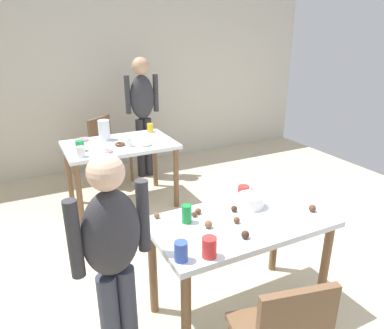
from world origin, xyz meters
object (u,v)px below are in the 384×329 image
object	(u,v)px
chair_far_table	(107,146)
pitcher_far	(104,130)
mixing_bowl	(251,201)
dining_table_far	(120,152)
soda_can	(187,214)
dining_table_near	(241,234)
person_adult_far	(142,107)
person_girl_near	(113,254)

from	to	relation	value
chair_far_table	pitcher_far	xyz separation A→B (m)	(-0.14, -0.53, 0.37)
chair_far_table	mixing_bowl	xyz separation A→B (m)	(0.38, -2.63, 0.30)
chair_far_table	mixing_bowl	size ratio (longest dim) A/B	4.67
dining_table_far	soda_can	size ratio (longest dim) A/B	9.71
dining_table_near	person_adult_far	bearing A→B (deg)	83.97
mixing_bowl	chair_far_table	bearing A→B (deg)	98.33
person_girl_near	soda_can	bearing A→B (deg)	22.50
dining_table_near	person_girl_near	bearing A→B (deg)	-174.09
person_girl_near	mixing_bowl	world-z (taller)	person_girl_near
chair_far_table	pitcher_far	size ratio (longest dim) A/B	3.82
dining_table_far	chair_far_table	size ratio (longest dim) A/B	1.36
dining_table_near	mixing_bowl	distance (m)	0.26
dining_table_far	pitcher_far	size ratio (longest dim) A/B	5.21
dining_table_near	chair_far_table	distance (m)	2.77
dining_table_near	dining_table_far	xyz separation A→B (m)	(-0.25, 2.02, 0.01)
mixing_bowl	dining_table_near	bearing A→B (deg)	-141.90
dining_table_far	pitcher_far	world-z (taller)	pitcher_far
person_girl_near	mixing_bowl	xyz separation A→B (m)	(1.04, 0.22, -0.02)
mixing_bowl	soda_can	size ratio (longest dim) A/B	1.53
dining_table_near	chair_far_table	xyz separation A→B (m)	(-0.22, 2.76, -0.14)
person_girl_near	mixing_bowl	distance (m)	1.06
dining_table_near	mixing_bowl	xyz separation A→B (m)	(0.16, 0.13, 0.16)
pitcher_far	mixing_bowl	bearing A→B (deg)	-76.03
soda_can	person_adult_far	bearing A→B (deg)	76.53
mixing_bowl	soda_can	distance (m)	0.50
person_girl_near	mixing_bowl	size ratio (longest dim) A/B	7.38
person_adult_far	pitcher_far	bearing A→B (deg)	-140.53
dining_table_far	mixing_bowl	xyz separation A→B (m)	(0.41, -1.89, 0.15)
person_adult_far	soda_can	xyz separation A→B (m)	(-0.63, -2.62, -0.16)
dining_table_far	person_girl_near	xyz separation A→B (m)	(-0.63, -2.11, 0.16)
person_adult_far	chair_far_table	bearing A→B (deg)	-179.89
dining_table_near	pitcher_far	distance (m)	2.26
person_girl_near	pitcher_far	distance (m)	2.37
mixing_bowl	person_girl_near	bearing A→B (deg)	-168.09
dining_table_near	person_adult_far	size ratio (longest dim) A/B	0.74
person_adult_far	mixing_bowl	bearing A→B (deg)	-92.76
soda_can	dining_table_far	bearing A→B (deg)	87.24
chair_far_table	soda_can	xyz separation A→B (m)	(-0.12, -2.62, 0.31)
chair_far_table	mixing_bowl	bearing A→B (deg)	-81.67
dining_table_far	person_adult_far	distance (m)	0.97
mixing_bowl	pitcher_far	distance (m)	2.16
dining_table_near	pitcher_far	xyz separation A→B (m)	(-0.36, 2.22, 0.23)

